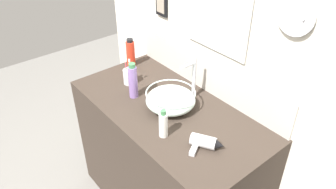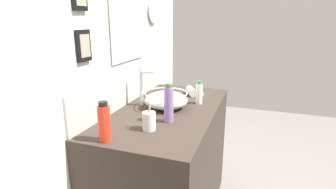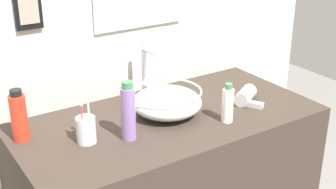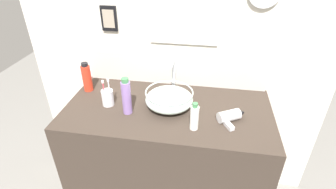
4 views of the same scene
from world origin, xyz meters
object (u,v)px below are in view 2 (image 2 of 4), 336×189
object	(u,v)px
hair_drier	(191,91)
toothbrush_cup	(149,121)
glass_bowl_sink	(166,100)
shampoo_bottle	(104,123)
faucet	(143,83)
spray_bottle	(169,104)
soap_dispenser	(199,93)

from	to	relation	value
hair_drier	toothbrush_cup	size ratio (longest dim) A/B	0.98
glass_bowl_sink	shampoo_bottle	world-z (taller)	shampoo_bottle
glass_bowl_sink	hair_drier	xyz separation A→B (m)	(0.38, -0.08, -0.03)
faucet	glass_bowl_sink	bearing A→B (deg)	-90.00
faucet	spray_bottle	distance (m)	0.37
faucet	toothbrush_cup	world-z (taller)	faucet
spray_bottle	soap_dispenser	size ratio (longest dim) A/B	1.40
toothbrush_cup	spray_bottle	distance (m)	0.17
hair_drier	soap_dispenser	distance (m)	0.24
glass_bowl_sink	spray_bottle	xyz separation A→B (m)	(-0.24, -0.10, 0.05)
faucet	hair_drier	world-z (taller)	faucet
hair_drier	spray_bottle	distance (m)	0.63
hair_drier	soap_dispenser	xyz separation A→B (m)	(-0.21, -0.11, 0.05)
glass_bowl_sink	shampoo_bottle	distance (m)	0.61
toothbrush_cup	shampoo_bottle	xyz separation A→B (m)	(-0.20, 0.15, 0.05)
shampoo_bottle	faucet	bearing A→B (deg)	5.79
toothbrush_cup	spray_bottle	bearing A→B (deg)	-23.34
glass_bowl_sink	faucet	bearing A→B (deg)	90.00
hair_drier	spray_bottle	size ratio (longest dim) A/B	0.78
shampoo_bottle	spray_bottle	size ratio (longest dim) A/B	0.88
faucet	toothbrush_cup	xyz separation A→B (m)	(-0.39, -0.21, -0.11)
shampoo_bottle	spray_bottle	world-z (taller)	spray_bottle
glass_bowl_sink	soap_dispenser	distance (m)	0.26
toothbrush_cup	spray_bottle	world-z (taller)	spray_bottle
faucet	soap_dispenser	distance (m)	0.42
glass_bowl_sink	soap_dispenser	world-z (taller)	soap_dispenser
faucet	soap_dispenser	size ratio (longest dim) A/B	1.69
faucet	soap_dispenser	bearing A→B (deg)	-64.94
hair_drier	glass_bowl_sink	bearing A→B (deg)	167.72
glass_bowl_sink	faucet	size ratio (longest dim) A/B	1.05
shampoo_bottle	spray_bottle	xyz separation A→B (m)	(0.35, -0.22, 0.01)
hair_drier	shampoo_bottle	xyz separation A→B (m)	(-0.98, 0.20, 0.07)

